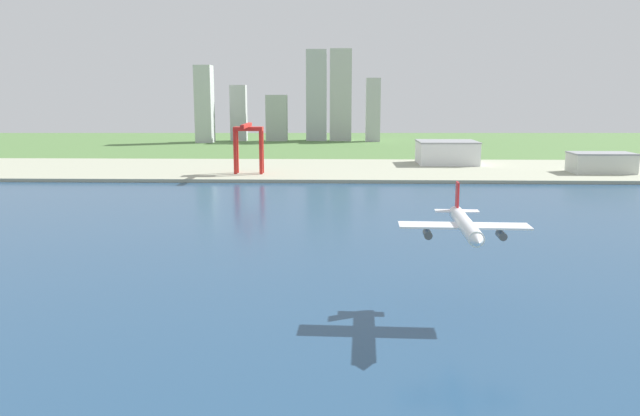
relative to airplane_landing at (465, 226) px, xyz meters
name	(u,v)px	position (x,y,z in m)	size (l,w,h in m)	color
ground_plane	(363,217)	(-21.45, 144.38, -25.69)	(2400.00, 2400.00, 0.00)	#4F753D
water_bay	(368,245)	(-21.45, 84.38, -25.62)	(840.00, 360.00, 0.15)	navy
industrial_pier	(354,170)	(-21.45, 334.38, -24.44)	(840.00, 140.00, 2.50)	#A1A48C
airplane_landing	(465,226)	(0.00, 0.00, 0.00)	(34.84, 39.47, 13.08)	white
port_crane_red	(248,138)	(-99.02, 296.31, 2.94)	(21.06, 40.83, 36.69)	red
warehouse_main	(447,152)	(56.73, 368.89, -13.61)	(48.59, 42.53, 19.13)	white
warehouse_annex	(601,163)	(160.80, 310.54, -15.72)	(45.07, 25.83, 14.91)	silver
distant_skyline	(295,103)	(-89.48, 663.12, 23.59)	(230.89, 63.33, 116.94)	#B6BCBB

